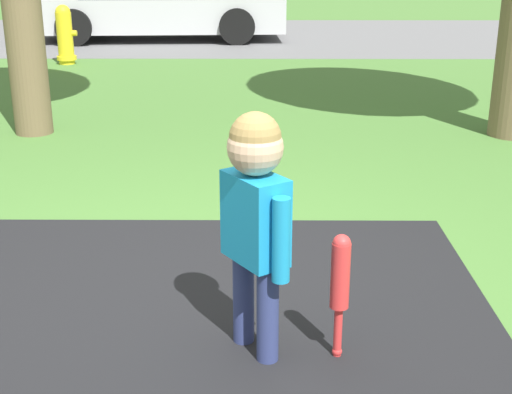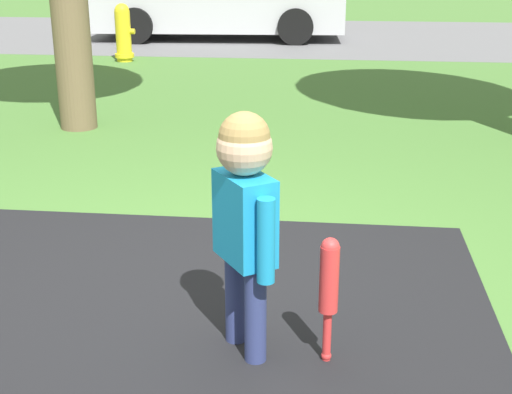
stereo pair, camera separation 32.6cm
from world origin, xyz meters
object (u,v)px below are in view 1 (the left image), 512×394
baseball_bat (340,279)px  parked_car (156,7)px  child (255,202)px  fire_hydrant (65,35)px

baseball_bat → parked_car: size_ratio=0.12×
child → baseball_bat: size_ratio=1.88×
baseball_bat → parked_car: (-2.26, 10.79, 0.22)m
fire_hydrant → parked_car: 3.05m
fire_hydrant → baseball_bat: bearing=-68.0°
child → parked_car: 10.92m
fire_hydrant → child: bearing=-70.1°
child → baseball_bat: (0.35, -0.04, -0.32)m
child → parked_car: parked_car is taller
child → fire_hydrant: child is taller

